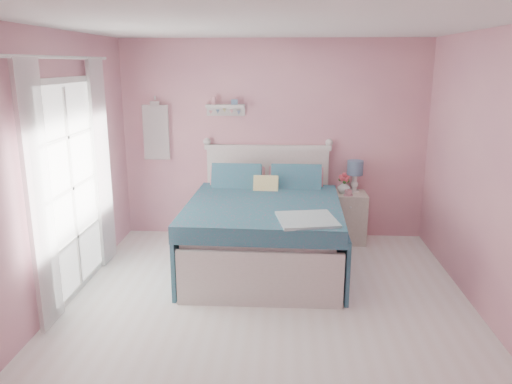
# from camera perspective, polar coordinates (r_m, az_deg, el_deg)

# --- Properties ---
(floor) EXTENTS (4.50, 4.50, 0.00)m
(floor) POSITION_cam_1_polar(r_m,az_deg,el_deg) (4.87, 1.24, -13.51)
(floor) COLOR white
(floor) RESTS_ON ground
(room_shell) EXTENTS (4.50, 4.50, 4.50)m
(room_shell) POSITION_cam_1_polar(r_m,az_deg,el_deg) (4.36, 1.35, 5.20)
(room_shell) COLOR #C37B92
(room_shell) RESTS_ON floor
(bed) EXTENTS (1.73, 2.16, 1.24)m
(bed) POSITION_cam_1_polar(r_m,az_deg,el_deg) (5.79, 0.94, -4.37)
(bed) COLOR silver
(bed) RESTS_ON floor
(nightstand) EXTENTS (0.45, 0.45, 0.66)m
(nightstand) POSITION_cam_1_polar(r_m,az_deg,el_deg) (6.65, 10.43, -2.84)
(nightstand) COLOR beige
(nightstand) RESTS_ON floor
(table_lamp) EXTENTS (0.21, 0.21, 0.41)m
(table_lamp) POSITION_cam_1_polar(r_m,az_deg,el_deg) (6.59, 11.25, 2.47)
(table_lamp) COLOR white
(table_lamp) RESTS_ON nightstand
(vase) EXTENTS (0.20, 0.20, 0.17)m
(vase) POSITION_cam_1_polar(r_m,az_deg,el_deg) (6.53, 10.01, 0.60)
(vase) COLOR silver
(vase) RESTS_ON nightstand
(teacup) EXTENTS (0.11, 0.11, 0.07)m
(teacup) POSITION_cam_1_polar(r_m,az_deg,el_deg) (6.44, 10.49, -0.07)
(teacup) COLOR pink
(teacup) RESTS_ON nightstand
(roses) EXTENTS (0.14, 0.11, 0.12)m
(roses) POSITION_cam_1_polar(r_m,az_deg,el_deg) (6.49, 10.04, 1.63)
(roses) COLOR #E04C5C
(roses) RESTS_ON vase
(wall_shelf) EXTENTS (0.50, 0.15, 0.25)m
(wall_shelf) POSITION_cam_1_polar(r_m,az_deg,el_deg) (6.56, -3.53, 9.65)
(wall_shelf) COLOR silver
(wall_shelf) RESTS_ON room_shell
(hanging_dress) EXTENTS (0.34, 0.03, 0.72)m
(hanging_dress) POSITION_cam_1_polar(r_m,az_deg,el_deg) (6.75, -11.35, 6.68)
(hanging_dress) COLOR white
(hanging_dress) RESTS_ON room_shell
(french_door) EXTENTS (0.04, 1.32, 2.16)m
(french_door) POSITION_cam_1_polar(r_m,az_deg,el_deg) (5.29, -20.36, 0.33)
(french_door) COLOR silver
(french_door) RESTS_ON floor
(curtain_near) EXTENTS (0.04, 0.40, 2.32)m
(curtain_near) POSITION_cam_1_polar(r_m,az_deg,el_deg) (4.60, -23.53, -0.68)
(curtain_near) COLOR white
(curtain_near) RESTS_ON floor
(curtain_far) EXTENTS (0.04, 0.40, 2.32)m
(curtain_far) POSITION_cam_1_polar(r_m,az_deg,el_deg) (5.92, -17.19, 3.08)
(curtain_far) COLOR white
(curtain_far) RESTS_ON floor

